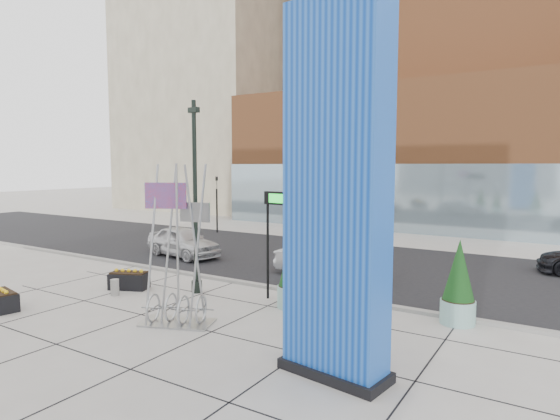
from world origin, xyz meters
The scene contains 19 objects.
ground centered at (0.00, 0.00, 0.00)m, with size 160.00×160.00×0.00m, color #9E9991.
street_asphalt centered at (0.00, 10.00, 0.01)m, with size 80.00×12.00×0.02m, color black.
curb_edge centered at (0.00, 4.00, 0.06)m, with size 80.00×0.30×0.12m, color gray.
tower_podium centered at (1.00, 27.00, 5.50)m, with size 34.00×10.00×11.00m, color #95532B.
tower_glass_front centered at (1.00, 22.20, 2.50)m, with size 34.00×0.60×5.00m, color #8CA5B2.
building_beige_left centered at (-26.00, 34.00, 17.00)m, with size 18.00×20.00×34.00m, color gray.
blue_pylon centered at (5.30, -1.68, 4.13)m, with size 2.71×1.51×8.55m.
lamp_post centered at (-2.31, 2.04, 2.99)m, with size 0.48×0.40×7.32m.
public_art_sculpture centered at (-0.36, -1.00, 1.30)m, with size 2.43×1.79×4.97m.
concrete_bollard centered at (-4.65, 0.09, 0.30)m, with size 0.31×0.31×0.61m, color gray.
overhead_street_sign centered at (1.16, 2.80, 3.40)m, with size 1.87×0.31×3.96m.
round_planter_east centered at (7.00, 3.60, 1.25)m, with size 1.06×1.06×2.65m.
round_planter_mid centered at (3.30, 1.80, 1.04)m, with size 0.88×0.88×2.19m.
round_planter_west centered at (1.80, 2.36, 1.27)m, with size 1.07×1.07×2.68m.
box_planter_north centered at (-4.94, 1.00, 0.37)m, with size 1.64×1.26×0.81m.
box_planter_south centered at (-6.43, -3.13, 0.35)m, with size 1.51×0.96×0.77m.
car_white_west centered at (-7.74, 7.01, 0.80)m, with size 1.90×4.72×1.61m, color silver.
car_silver_mid centered at (0.77, 6.95, 0.73)m, with size 1.55×4.45×1.47m, color #B2B6BB.
traffic_signal centered at (-12.00, 15.00, 2.30)m, with size 0.15×0.18×4.10m.
Camera 1 is at (9.78, -11.28, 4.89)m, focal length 30.00 mm.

